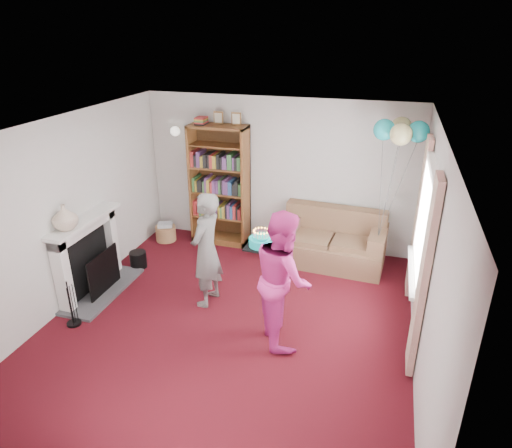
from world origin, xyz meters
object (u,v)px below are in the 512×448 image
(person_striped, at_px, (206,250))
(person_magenta, at_px, (283,278))
(birthday_cake, at_px, (261,242))
(bookcase, at_px, (220,187))
(sofa, at_px, (333,243))

(person_striped, height_order, person_magenta, person_magenta)
(person_magenta, distance_m, birthday_cake, 0.51)
(bookcase, distance_m, sofa, 2.10)
(person_striped, bearing_deg, person_magenta, 74.02)
(bookcase, bearing_deg, sofa, -6.81)
(bookcase, distance_m, birthday_cake, 2.52)
(bookcase, relative_size, person_striped, 1.42)
(sofa, bearing_deg, birthday_cake, -105.18)
(person_striped, distance_m, birthday_cake, 0.92)
(person_striped, relative_size, person_magenta, 0.96)
(birthday_cake, bearing_deg, person_striped, 164.13)
(bookcase, distance_m, person_magenta, 2.89)
(sofa, distance_m, person_magenta, 2.21)
(person_striped, xyz_separation_m, person_magenta, (1.15, -0.47, 0.03))
(person_magenta, xyz_separation_m, birthday_cake, (-0.33, 0.23, 0.31))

